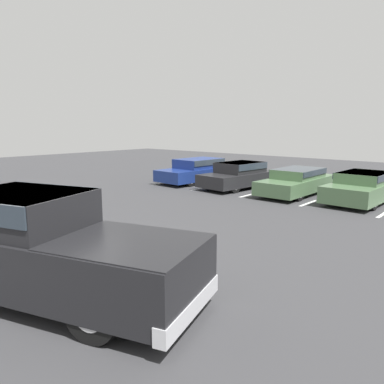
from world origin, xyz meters
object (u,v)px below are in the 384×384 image
(pickup_truck, at_px, (37,246))
(parked_sedan_a, at_px, (198,170))
(parked_sedan_b, at_px, (239,174))
(parked_sedan_d, at_px, (363,186))
(parked_sedan_c, at_px, (297,181))

(pickup_truck, bearing_deg, parked_sedan_a, 100.72)
(parked_sedan_b, xyz_separation_m, parked_sedan_d, (5.71, 0.34, -0.03))
(parked_sedan_a, distance_m, parked_sedan_d, 8.55)
(parked_sedan_a, height_order, parked_sedan_b, parked_sedan_b)
(pickup_truck, distance_m, parked_sedan_a, 14.28)
(pickup_truck, relative_size, parked_sedan_a, 1.32)
(parked_sedan_a, relative_size, parked_sedan_c, 1.04)
(parked_sedan_d, bearing_deg, pickup_truck, -6.04)
(parked_sedan_a, distance_m, parked_sedan_b, 2.85)
(parked_sedan_a, relative_size, parked_sedan_d, 1.11)
(pickup_truck, relative_size, parked_sedan_c, 1.37)
(pickup_truck, bearing_deg, parked_sedan_b, 90.05)
(pickup_truck, distance_m, parked_sedan_b, 12.96)
(parked_sedan_a, bearing_deg, parked_sedan_b, 88.34)
(parked_sedan_b, relative_size, parked_sedan_c, 0.94)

